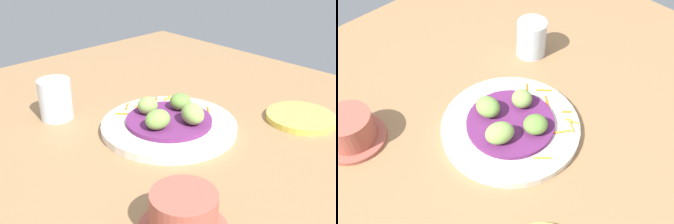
# 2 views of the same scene
# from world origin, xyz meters

# --- Properties ---
(table_surface) EXTENTS (1.10, 1.10, 0.02)m
(table_surface) POSITION_xyz_m (0.00, 0.00, 0.01)
(table_surface) COLOR #936D47
(table_surface) RESTS_ON ground
(main_plate) EXTENTS (0.27, 0.27, 0.02)m
(main_plate) POSITION_xyz_m (-0.00, 0.05, 0.03)
(main_plate) COLOR silver
(main_plate) RESTS_ON table_surface
(cabbage_bed) EXTENTS (0.17, 0.17, 0.01)m
(cabbage_bed) POSITION_xyz_m (-0.00, 0.05, 0.04)
(cabbage_bed) COLOR #60235B
(cabbage_bed) RESTS_ON main_plate
(carrot_garnish) EXTENTS (0.16, 0.16, 0.00)m
(carrot_garnish) POSITION_xyz_m (-0.04, -0.02, 0.04)
(carrot_garnish) COLOR orange
(carrot_garnish) RESTS_ON main_plate
(guac_scoop_left) EXTENTS (0.06, 0.06, 0.04)m
(guac_scoop_left) POSITION_xyz_m (0.01, 0.01, 0.06)
(guac_scoop_left) COLOR #84A851
(guac_scoop_left) RESTS_ON cabbage_bed
(guac_scoop_center) EXTENTS (0.05, 0.04, 0.04)m
(guac_scoop_center) POSITION_xyz_m (0.05, 0.07, 0.06)
(guac_scoop_center) COLOR #759E47
(guac_scoop_center) RESTS_ON cabbage_bed
(guac_scoop_right) EXTENTS (0.06, 0.07, 0.04)m
(guac_scoop_right) POSITION_xyz_m (-0.02, 0.10, 0.07)
(guac_scoop_right) COLOR #84A851
(guac_scoop_right) RESTS_ON cabbage_bed
(guac_scoop_back) EXTENTS (0.06, 0.06, 0.03)m
(guac_scoop_back) POSITION_xyz_m (-0.05, 0.04, 0.06)
(guac_scoop_back) COLOR olive
(guac_scoop_back) RESTS_ON cabbage_bed
(terracotta_bowl) EXTENTS (0.12, 0.12, 0.06)m
(terracotta_bowl) POSITION_xyz_m (0.20, 0.28, 0.05)
(terracotta_bowl) COLOR #A85142
(terracotta_bowl) RESTS_ON table_surface
(water_glass) EXTENTS (0.07, 0.07, 0.09)m
(water_glass) POSITION_xyz_m (0.13, -0.15, 0.06)
(water_glass) COLOR silver
(water_glass) RESTS_ON table_surface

